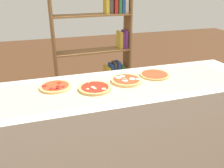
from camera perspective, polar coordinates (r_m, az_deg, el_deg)
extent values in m
cube|color=beige|center=(1.96, 0.00, -12.63)|extent=(2.33, 0.65, 0.89)
cube|color=tan|center=(1.74, 0.00, -0.58)|extent=(1.98, 0.47, 0.00)
cylinder|color=#DBB26B|center=(1.76, -13.44, -0.64)|extent=(0.23, 0.23, 0.02)
cylinder|color=red|center=(1.75, -13.47, -0.35)|extent=(0.19, 0.19, 0.00)
cylinder|color=maroon|center=(1.73, -12.88, -0.48)|extent=(0.03, 0.03, 0.00)
cylinder|color=maroon|center=(1.76, -15.98, -0.44)|extent=(0.04, 0.04, 0.00)
cylinder|color=maroon|center=(1.79, -12.61, 0.32)|extent=(0.03, 0.03, 0.00)
cylinder|color=maroon|center=(1.69, -13.39, -1.13)|extent=(0.03, 0.03, 0.00)
cylinder|color=maroon|center=(1.70, -14.45, -1.07)|extent=(0.03, 0.03, 0.00)
cylinder|color=maroon|center=(1.70, -12.83, -0.97)|extent=(0.03, 0.03, 0.00)
cylinder|color=maroon|center=(1.71, -11.73, -0.62)|extent=(0.03, 0.03, 0.00)
cylinder|color=tan|center=(1.69, -4.15, -0.99)|extent=(0.23, 0.23, 0.02)
cylinder|color=#AD2314|center=(1.69, -4.16, -0.68)|extent=(0.19, 0.19, 0.00)
cylinder|color=#C6B28E|center=(1.65, -4.19, -1.11)|extent=(0.03, 0.03, 0.01)
cylinder|color=#C6B28E|center=(1.64, -1.97, -1.21)|extent=(0.03, 0.03, 0.01)
cylinder|color=#C6B28E|center=(1.67, -4.64, -0.79)|extent=(0.03, 0.03, 0.01)
cylinder|color=#C6B28E|center=(1.64, -5.88, -1.22)|extent=(0.02, 0.02, 0.01)
cylinder|color=#C6B28E|center=(1.75, -5.75, 0.41)|extent=(0.02, 0.02, 0.01)
cylinder|color=#DBB26B|center=(1.82, 3.52, 0.86)|extent=(0.24, 0.24, 0.02)
cylinder|color=red|center=(1.81, 3.53, 1.21)|extent=(0.20, 0.20, 0.00)
cylinder|color=#EFE5CC|center=(1.79, 3.11, 1.03)|extent=(0.03, 0.03, 0.00)
cylinder|color=#EFE5CC|center=(1.77, 3.13, 0.81)|extent=(0.04, 0.04, 0.00)
cylinder|color=#EFE5CC|center=(1.85, 2.49, 1.85)|extent=(0.04, 0.04, 0.00)
cylinder|color=#EFE5CC|center=(1.82, 1.53, 1.55)|extent=(0.05, 0.05, 0.00)
cylinder|color=#EFE5CC|center=(1.80, 4.88, 1.20)|extent=(0.05, 0.05, 0.00)
cylinder|color=#EFE5CC|center=(1.81, 6.25, 1.18)|extent=(0.03, 0.03, 0.00)
cylinder|color=tan|center=(1.97, 10.23, 2.19)|extent=(0.24, 0.24, 0.01)
cylinder|color=red|center=(1.96, 10.24, 2.43)|extent=(0.21, 0.21, 0.00)
cube|color=brown|center=(3.00, 3.68, 8.69)|extent=(0.03, 0.22, 1.69)
cube|color=brown|center=(2.78, -13.66, 6.87)|extent=(0.03, 0.22, 1.69)
cube|color=brown|center=(3.18, -4.18, -6.73)|extent=(0.88, 0.26, 0.02)
cube|color=silver|center=(3.26, 2.80, -4.08)|extent=(0.03, 0.13, 0.17)
cube|color=#234799|center=(3.23, 2.11, -3.80)|extent=(0.04, 0.19, 0.22)
cube|color=gold|center=(3.22, 1.44, -3.77)|extent=(0.03, 0.14, 0.24)
cube|color=silver|center=(3.21, 0.77, -4.15)|extent=(0.05, 0.14, 0.20)
cube|color=#47423D|center=(3.18, -0.15, -3.86)|extent=(0.05, 0.17, 0.26)
cube|color=#2D753D|center=(3.19, -0.86, -4.67)|extent=(0.03, 0.19, 0.17)
cube|color=brown|center=(3.00, -4.41, 0.19)|extent=(0.88, 0.26, 0.02)
cube|color=orange|center=(3.09, 2.96, 2.76)|extent=(0.03, 0.16, 0.16)
cube|color=#2D753D|center=(3.07, 2.29, 2.89)|extent=(0.05, 0.16, 0.19)
cube|color=#234799|center=(3.04, 1.41, 3.28)|extent=(0.04, 0.14, 0.24)
cube|color=#47423D|center=(3.03, 0.57, 3.15)|extent=(0.04, 0.13, 0.24)
cube|color=#234799|center=(3.02, -0.22, 2.88)|extent=(0.04, 0.14, 0.22)
cube|color=gold|center=(3.01, -1.16, 2.48)|extent=(0.05, 0.19, 0.19)
cube|color=brown|center=(2.86, -4.67, 7.90)|extent=(0.88, 0.26, 0.02)
cube|color=#753384|center=(2.96, 3.06, 10.78)|extent=(0.04, 0.14, 0.21)
cube|color=#753384|center=(2.95, 2.42, 10.53)|extent=(0.03, 0.13, 0.19)
cube|color=gold|center=(2.94, 1.83, 10.62)|extent=(0.04, 0.15, 0.20)
cube|color=brown|center=(2.78, -4.96, 16.23)|extent=(0.88, 0.26, 0.02)
cube|color=silver|center=(2.90, 3.18, 19.12)|extent=(0.05, 0.13, 0.24)
cube|color=#234799|center=(2.89, 2.32, 18.35)|extent=(0.04, 0.16, 0.16)
cube|color=#2D753D|center=(2.87, 1.54, 19.30)|extent=(0.04, 0.16, 0.26)
cube|color=#B22823|center=(2.85, 0.58, 18.84)|extent=(0.05, 0.16, 0.22)
cube|color=#47423D|center=(2.83, -0.49, 19.18)|extent=(0.05, 0.13, 0.25)
cube|color=gold|center=(2.82, -1.41, 18.99)|extent=(0.04, 0.13, 0.24)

